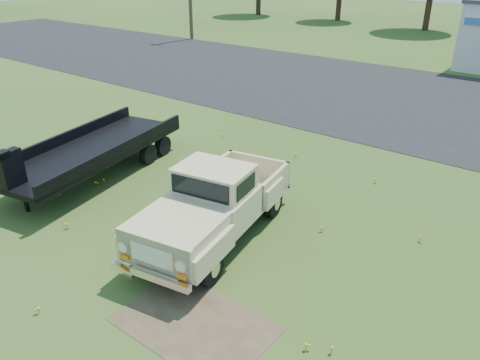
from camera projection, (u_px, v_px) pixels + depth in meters
name	position (u px, v px, depth m)	size (l,w,h in m)	color
ground	(231.00, 234.00, 12.14)	(140.00, 140.00, 0.00)	#2D4F19
asphalt_lot	(423.00, 103.00, 22.81)	(90.00, 14.00, 0.02)	black
dirt_patch_a	(195.00, 324.00, 9.18)	(3.00, 2.00, 0.01)	#473525
dirt_patch_b	(250.00, 170.00, 15.73)	(2.20, 1.60, 0.01)	#473525
vintage_pickup_truck	(215.00, 203.00, 11.58)	(2.12, 5.46, 1.98)	beige
flatbed_trailer	(91.00, 147.00, 14.98)	(2.40, 7.21, 1.97)	black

